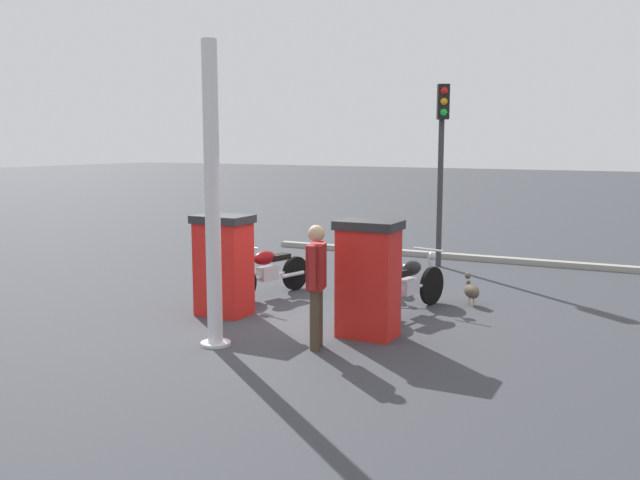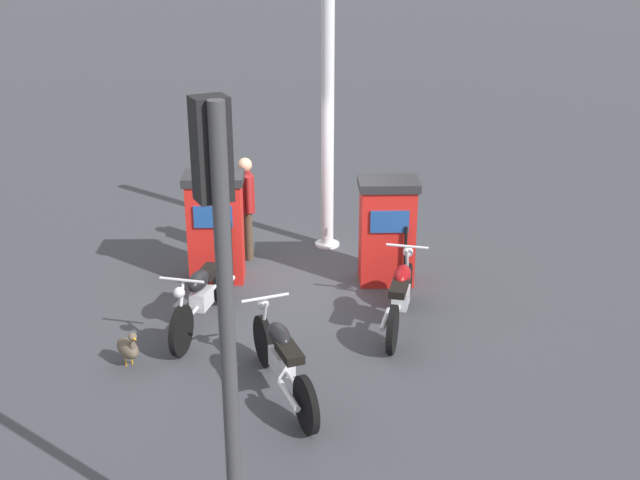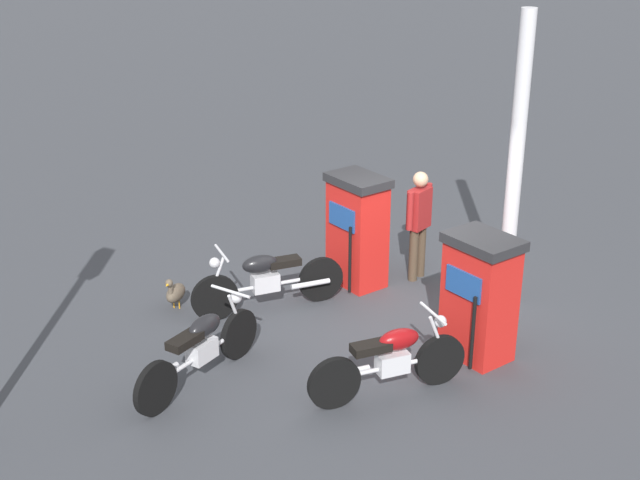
% 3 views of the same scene
% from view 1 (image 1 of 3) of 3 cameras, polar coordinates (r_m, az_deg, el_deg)
% --- Properties ---
extents(ground_plane, '(120.00, 120.00, 0.00)m').
position_cam_1_polar(ground_plane, '(10.39, -1.62, -6.74)').
color(ground_plane, '#383A3F').
extents(fuel_pump_near, '(0.64, 0.88, 1.61)m').
position_cam_1_polar(fuel_pump_near, '(9.41, 4.04, -3.19)').
color(fuel_pump_near, red).
rests_on(fuel_pump_near, ground).
extents(fuel_pump_far, '(0.67, 0.88, 1.56)m').
position_cam_1_polar(fuel_pump_far, '(10.70, -8.02, -2.03)').
color(fuel_pump_far, red).
rests_on(fuel_pump_far, ground).
extents(motorcycle_near_pump, '(2.11, 0.72, 0.96)m').
position_cam_1_polar(motorcycle_near_pump, '(10.86, 7.28, -3.66)').
color(motorcycle_near_pump, black).
rests_on(motorcycle_near_pump, ground).
extents(motorcycle_far_pump, '(1.90, 0.68, 0.94)m').
position_cam_1_polar(motorcycle_far_pump, '(11.96, -4.30, -2.59)').
color(motorcycle_far_pump, black).
rests_on(motorcycle_far_pump, ground).
extents(motorcycle_extra, '(1.93, 0.94, 0.95)m').
position_cam_1_polar(motorcycle_extra, '(12.70, 5.15, -1.94)').
color(motorcycle_extra, black).
rests_on(motorcycle_extra, ground).
extents(attendant_person, '(0.57, 0.30, 1.62)m').
position_cam_1_polar(attendant_person, '(8.83, -0.31, -3.22)').
color(attendant_person, '#473828').
rests_on(attendant_person, ground).
extents(wandering_duck, '(0.45, 0.42, 0.51)m').
position_cam_1_polar(wandering_duck, '(11.59, 12.49, -4.12)').
color(wandering_duck, brown).
rests_on(wandering_duck, ground).
extents(roadside_traffic_light, '(0.39, 0.31, 3.86)m').
position_cam_1_polar(roadside_traffic_light, '(14.78, 10.09, 7.87)').
color(roadside_traffic_light, '#38383A').
rests_on(roadside_traffic_light, ground).
extents(canopy_support_pole, '(0.40, 0.40, 3.95)m').
position_cam_1_polar(canopy_support_pole, '(8.94, -8.94, 3.11)').
color(canopy_support_pole, silver).
rests_on(canopy_support_pole, ground).
extents(road_edge_kerb, '(0.75, 8.58, 0.12)m').
position_cam_1_polar(road_edge_kerb, '(16.14, 10.34, -1.28)').
color(road_edge_kerb, '#9E9E93').
rests_on(road_edge_kerb, ground).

